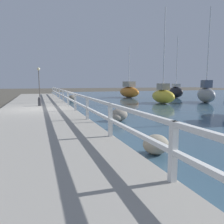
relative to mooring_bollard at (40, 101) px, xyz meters
name	(u,v)px	position (x,y,z in m)	size (l,w,h in m)	color
ground_plane	(38,114)	(-0.15, -1.69, -0.60)	(120.00, 120.00, 0.00)	#4C473D
dock_walkway	(38,112)	(-0.15, -1.69, -0.45)	(4.03, 36.00, 0.32)	#9E998E
railing	(71,97)	(1.77, -1.69, 0.34)	(0.10, 32.50, 0.92)	white
boulder_far_strip	(156,144)	(2.67, -9.96, -0.36)	(0.67, 0.60, 0.50)	gray
boulder_downstream	(72,98)	(3.15, 7.26, -0.32)	(0.77, 0.69, 0.57)	slate
boulder_upstream	(116,118)	(3.31, -5.28, -0.42)	(0.50, 0.45, 0.38)	gray
boulder_water_edge	(119,115)	(3.52, -5.11, -0.31)	(0.79, 0.71, 0.59)	gray
mooring_bollard	(40,101)	(0.00, 0.00, 0.00)	(0.21, 0.21, 0.57)	#333338
dock_lamp	(39,76)	(0.05, 5.37, 1.78)	(0.26, 0.26, 2.77)	#514C47
sailboat_yellow	(163,95)	(10.22, 1.93, 0.11)	(1.10, 3.19, 8.00)	gold
sailboat_black	(176,91)	(15.73, 7.92, 0.14)	(1.58, 3.31, 7.25)	black
sailboat_orange	(129,91)	(10.39, 9.82, 0.18)	(1.76, 4.17, 6.00)	orange
sailboat_gray	(206,94)	(14.32, 1.34, 0.21)	(2.20, 3.63, 8.29)	gray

